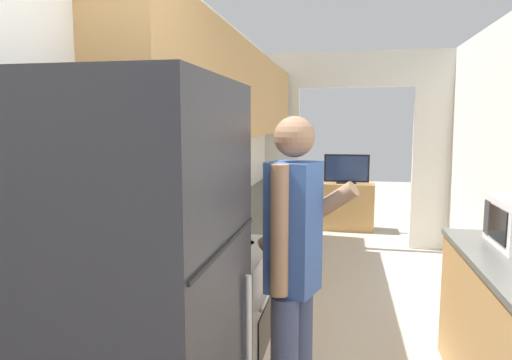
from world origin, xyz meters
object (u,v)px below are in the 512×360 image
object	(u,v)px
range_oven	(214,320)
television	(347,169)
knife	(228,223)
person	(293,279)
tv_cabinet	(346,206)
refrigerator	(121,354)

from	to	relation	value
range_oven	television	bearing A→B (deg)	80.08
television	knife	bearing A→B (deg)	-102.68
person	knife	world-z (taller)	person
range_oven	tv_cabinet	distance (m)	4.50
refrigerator	range_oven	bearing A→B (deg)	92.15
person	tv_cabinet	bearing A→B (deg)	15.27
knife	range_oven	bearing A→B (deg)	-55.47
refrigerator	person	xyz separation A→B (m)	(0.47, 0.79, 0.01)
range_oven	knife	world-z (taller)	range_oven
tv_cabinet	television	xyz separation A→B (m)	(-0.00, -0.04, 0.57)
knife	tv_cabinet	bearing A→B (deg)	105.21
television	refrigerator	bearing A→B (deg)	-97.36
tv_cabinet	knife	xyz separation A→B (m)	(-0.84, -3.79, 0.54)
tv_cabinet	knife	distance (m)	3.92
refrigerator	tv_cabinet	world-z (taller)	refrigerator
range_oven	person	xyz separation A→B (m)	(0.51, -0.41, 0.43)
person	television	xyz separation A→B (m)	(0.26, 4.80, 0.04)
range_oven	knife	bearing A→B (deg)	96.78
person	tv_cabinet	size ratio (longest dim) A/B	2.00
knife	refrigerator	bearing A→B (deg)	-58.49
refrigerator	person	distance (m)	0.92
television	range_oven	bearing A→B (deg)	-99.92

